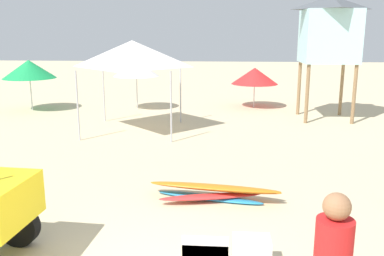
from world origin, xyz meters
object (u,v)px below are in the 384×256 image
beach_umbrella_mid (29,69)px  beach_umbrella_far (136,68)px  lifeguard_tower (330,30)px  beach_umbrella_left (255,76)px  surfboard_pile (212,192)px  popup_canopy (132,54)px  cooler_box (251,253)px

beach_umbrella_mid → beach_umbrella_far: 4.19m
lifeguard_tower → beach_umbrella_left: size_ratio=2.24×
surfboard_pile → beach_umbrella_far: beach_umbrella_far is taller
surfboard_pile → beach_umbrella_left: beach_umbrella_left is taller
popup_canopy → beach_umbrella_mid: popup_canopy is taller
lifeguard_tower → beach_umbrella_far: (-7.07, 1.37, -1.48)m
surfboard_pile → beach_umbrella_left: bearing=81.6°
popup_canopy → beach_umbrella_mid: (-4.81, 3.18, -0.77)m
beach_umbrella_left → popup_canopy: bearing=-132.2°
lifeguard_tower → beach_umbrella_far: 7.35m
beach_umbrella_far → cooler_box: size_ratio=3.98×
lifeguard_tower → beach_umbrella_left: bearing=136.9°
beach_umbrella_mid → popup_canopy: bearing=-33.5°
beach_umbrella_far → cooler_box: beach_umbrella_far is taller
surfboard_pile → cooler_box: size_ratio=5.07×
cooler_box → lifeguard_tower: bearing=72.2°
popup_canopy → cooler_box: size_ratio=5.67×
surfboard_pile → popup_canopy: size_ratio=0.89×
beach_umbrella_left → beach_umbrella_mid: size_ratio=0.93×
surfboard_pile → beach_umbrella_mid: size_ratio=1.23×
lifeguard_tower → surfboard_pile: bearing=-116.1°
popup_canopy → lifeguard_tower: (6.42, 2.30, 0.73)m
beach_umbrella_mid → surfboard_pile: bearing=-49.4°
surfboard_pile → popup_canopy: popup_canopy is taller
cooler_box → beach_umbrella_mid: bearing=126.2°
lifeguard_tower → cooler_box: 10.96m
surfboard_pile → beach_umbrella_mid: 11.50m
beach_umbrella_left → lifeguard_tower: bearing=-43.1°
beach_umbrella_left → beach_umbrella_mid: (-8.89, -1.32, 0.33)m
surfboard_pile → lifeguard_tower: size_ratio=0.59×
beach_umbrella_left → beach_umbrella_mid: beach_umbrella_mid is taller
popup_canopy → lifeguard_tower: size_ratio=0.66×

